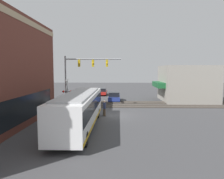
{
  "coord_description": "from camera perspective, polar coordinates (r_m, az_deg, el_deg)",
  "views": [
    {
      "loc": [
        -23.57,
        -0.52,
        4.99
      ],
      "look_at": [
        4.74,
        0.38,
        2.41
      ],
      "focal_mm": 35.0,
      "sensor_mm": 36.0,
      "label": 1
    }
  ],
  "objects": [
    {
      "name": "parked_car_blue",
      "position": [
        34.64,
        0.61,
        -1.91
      ],
      "size": [
        4.85,
        1.82,
        1.51
      ],
      "color": "navy",
      "rests_on": "ground"
    },
    {
      "name": "parked_car_red",
      "position": [
        42.94,
        -2.63,
        -0.6
      ],
      "size": [
        4.63,
        1.82,
        1.4
      ],
      "color": "#B21E19",
      "rests_on": "ground"
    },
    {
      "name": "rail_track_far",
      "position": [
        33.15,
        0.89,
        -3.41
      ],
      "size": [
        2.6,
        60.0,
        0.15
      ],
      "color": "#332D28",
      "rests_on": "ground"
    },
    {
      "name": "traffic_signal_gantry",
      "position": [
        28.74,
        -7.76,
        5.2
      ],
      "size": [
        0.42,
        7.34,
        6.76
      ],
      "color": "gray",
      "rests_on": "ground"
    },
    {
      "name": "rail_track_near",
      "position": [
        29.99,
        0.8,
        -4.32
      ],
      "size": [
        2.6,
        60.0,
        0.15
      ],
      "color": "#332D28",
      "rests_on": "ground"
    },
    {
      "name": "ground_plane",
      "position": [
        24.1,
        0.54,
        -6.75
      ],
      "size": [
        120.0,
        120.0,
        0.0
      ],
      "primitive_type": "plane",
      "color": "#424244"
    },
    {
      "name": "crossing_signal",
      "position": [
        27.46,
        -11.67,
        -0.54
      ],
      "size": [
        1.41,
        1.18,
        3.81
      ],
      "color": "gray",
      "rests_on": "ground"
    },
    {
      "name": "pedestrian_near_bus",
      "position": [
        23.61,
        -2.0,
        -4.89
      ],
      "size": [
        0.34,
        0.34,
        1.68
      ],
      "color": "#473828",
      "rests_on": "ground"
    },
    {
      "name": "shop_building",
      "position": [
        37.07,
        18.79,
        1.56
      ],
      "size": [
        8.25,
        8.97,
        5.64
      ],
      "color": "gray",
      "rests_on": "ground"
    },
    {
      "name": "city_bus",
      "position": [
        18.76,
        -8.44,
        -5.0
      ],
      "size": [
        12.45,
        2.59,
        3.04
      ],
      "color": "white",
      "rests_on": "ground"
    }
  ]
}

